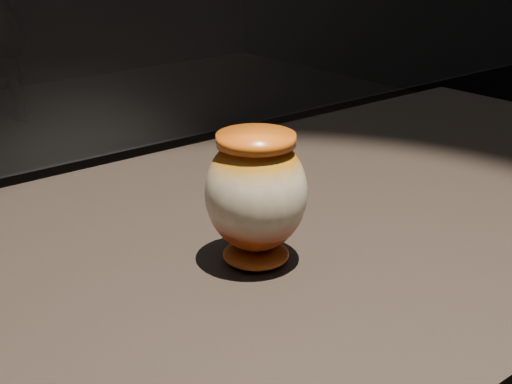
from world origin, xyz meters
TOP-DOWN VIEW (x-y plane):
  - main_vase at (0.01, -0.06)m, footprint 0.17×0.17m

SIDE VIEW (x-z plane):
  - main_vase at x=0.01m, z-range 0.91..1.08m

